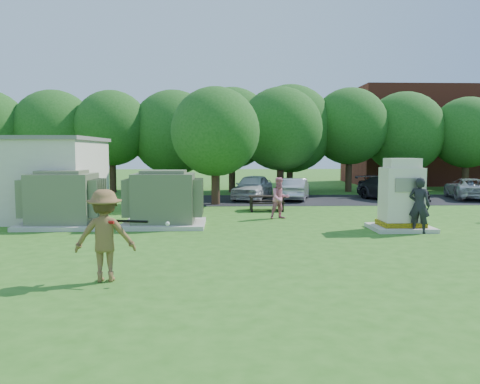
{
  "coord_description": "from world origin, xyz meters",
  "views": [
    {
      "loc": [
        -0.62,
        -12.8,
        2.77
      ],
      "look_at": [
        0.0,
        4.0,
        1.3
      ],
      "focal_mm": 35.0,
      "sensor_mm": 36.0,
      "label": 1
    }
  ],
  "objects_px": {
    "transformer_left": "(63,200)",
    "car_dark": "(392,189)",
    "generator_cabinet": "(401,199)",
    "picnic_table": "(266,201)",
    "car_silver_b": "(468,189)",
    "car_silver_a": "(295,189)",
    "person_by_generator": "(419,205)",
    "car_white": "(253,187)",
    "transformer_right": "(164,200)",
    "person_at_picnic": "(280,198)",
    "batter": "(105,235)"
  },
  "relations": [
    {
      "from": "transformer_left",
      "to": "car_dark",
      "type": "bearing_deg",
      "value": 28.9
    },
    {
      "from": "picnic_table",
      "to": "car_silver_b",
      "type": "relative_size",
      "value": 0.38
    },
    {
      "from": "person_at_picnic",
      "to": "transformer_right",
      "type": "bearing_deg",
      "value": -176.24
    },
    {
      "from": "transformer_left",
      "to": "person_by_generator",
      "type": "bearing_deg",
      "value": -8.58
    },
    {
      "from": "picnic_table",
      "to": "car_dark",
      "type": "relative_size",
      "value": 0.35
    },
    {
      "from": "transformer_left",
      "to": "person_at_picnic",
      "type": "relative_size",
      "value": 1.76
    },
    {
      "from": "generator_cabinet",
      "to": "person_at_picnic",
      "type": "distance_m",
      "value": 4.87
    },
    {
      "from": "transformer_left",
      "to": "car_dark",
      "type": "xyz_separation_m",
      "value": [
        15.36,
        8.48,
        -0.29
      ]
    },
    {
      "from": "car_dark",
      "to": "batter",
      "type": "bearing_deg",
      "value": -148.23
    },
    {
      "from": "batter",
      "to": "picnic_table",
      "type": "bearing_deg",
      "value": -117.17
    },
    {
      "from": "picnic_table",
      "to": "generator_cabinet",
      "type": "bearing_deg",
      "value": -52.44
    },
    {
      "from": "transformer_left",
      "to": "car_silver_a",
      "type": "relative_size",
      "value": 0.79
    },
    {
      "from": "generator_cabinet",
      "to": "picnic_table",
      "type": "height_order",
      "value": "generator_cabinet"
    },
    {
      "from": "batter",
      "to": "car_dark",
      "type": "height_order",
      "value": "batter"
    },
    {
      "from": "batter",
      "to": "person_by_generator",
      "type": "xyz_separation_m",
      "value": [
        9.13,
        5.5,
        -0.04
      ]
    },
    {
      "from": "person_by_generator",
      "to": "generator_cabinet",
      "type": "bearing_deg",
      "value": -29.2
    },
    {
      "from": "person_by_generator",
      "to": "car_silver_b",
      "type": "bearing_deg",
      "value": -90.23
    },
    {
      "from": "transformer_left",
      "to": "transformer_right",
      "type": "bearing_deg",
      "value": 0.0
    },
    {
      "from": "car_silver_a",
      "to": "batter",
      "type": "bearing_deg",
      "value": 82.89
    },
    {
      "from": "person_by_generator",
      "to": "car_dark",
      "type": "height_order",
      "value": "person_by_generator"
    },
    {
      "from": "transformer_right",
      "to": "batter",
      "type": "xyz_separation_m",
      "value": [
        -0.33,
        -7.38,
        0.01
      ]
    },
    {
      "from": "batter",
      "to": "transformer_right",
      "type": "bearing_deg",
      "value": -98.53
    },
    {
      "from": "transformer_left",
      "to": "car_silver_b",
      "type": "distance_m",
      "value": 22.15
    },
    {
      "from": "generator_cabinet",
      "to": "car_silver_a",
      "type": "relative_size",
      "value": 0.67
    },
    {
      "from": "transformer_left",
      "to": "generator_cabinet",
      "type": "bearing_deg",
      "value": -5.57
    },
    {
      "from": "picnic_table",
      "to": "person_by_generator",
      "type": "xyz_separation_m",
      "value": [
        4.59,
        -6.22,
        0.51
      ]
    },
    {
      "from": "person_by_generator",
      "to": "car_dark",
      "type": "relative_size",
      "value": 0.41
    },
    {
      "from": "car_white",
      "to": "car_silver_a",
      "type": "relative_size",
      "value": 1.11
    },
    {
      "from": "person_at_picnic",
      "to": "car_silver_a",
      "type": "bearing_deg",
      "value": 59.85
    },
    {
      "from": "car_silver_b",
      "to": "car_silver_a",
      "type": "bearing_deg",
      "value": 14.8
    },
    {
      "from": "person_by_generator",
      "to": "person_at_picnic",
      "type": "xyz_separation_m",
      "value": [
        -4.28,
        3.57,
        -0.09
      ]
    },
    {
      "from": "car_silver_b",
      "to": "person_by_generator",
      "type": "bearing_deg",
      "value": 69.66
    },
    {
      "from": "car_silver_a",
      "to": "car_dark",
      "type": "xyz_separation_m",
      "value": [
        5.36,
        -0.63,
        0.06
      ]
    },
    {
      "from": "generator_cabinet",
      "to": "person_by_generator",
      "type": "height_order",
      "value": "generator_cabinet"
    },
    {
      "from": "generator_cabinet",
      "to": "car_white",
      "type": "height_order",
      "value": "generator_cabinet"
    },
    {
      "from": "car_white",
      "to": "car_dark",
      "type": "xyz_separation_m",
      "value": [
        7.77,
        -1.03,
        -0.04
      ]
    },
    {
      "from": "car_white",
      "to": "car_silver_a",
      "type": "height_order",
      "value": "car_white"
    },
    {
      "from": "car_silver_a",
      "to": "person_by_generator",
      "type": "bearing_deg",
      "value": 117.6
    },
    {
      "from": "generator_cabinet",
      "to": "car_silver_b",
      "type": "xyz_separation_m",
      "value": [
        7.97,
        10.43,
        -0.5
      ]
    },
    {
      "from": "generator_cabinet",
      "to": "car_silver_a",
      "type": "height_order",
      "value": "generator_cabinet"
    },
    {
      "from": "picnic_table",
      "to": "car_white",
      "type": "relative_size",
      "value": 0.39
    },
    {
      "from": "car_silver_a",
      "to": "car_silver_b",
      "type": "xyz_separation_m",
      "value": [
        10.12,
        0.13,
        -0.02
      ]
    },
    {
      "from": "transformer_right",
      "to": "batter",
      "type": "distance_m",
      "value": 7.39
    },
    {
      "from": "person_by_generator",
      "to": "car_white",
      "type": "height_order",
      "value": "person_by_generator"
    },
    {
      "from": "car_white",
      "to": "car_silver_b",
      "type": "bearing_deg",
      "value": 17.27
    },
    {
      "from": "person_by_generator",
      "to": "person_at_picnic",
      "type": "height_order",
      "value": "person_by_generator"
    },
    {
      "from": "person_by_generator",
      "to": "car_dark",
      "type": "bearing_deg",
      "value": -71.25
    },
    {
      "from": "transformer_right",
      "to": "car_dark",
      "type": "bearing_deg",
      "value": 36.03
    },
    {
      "from": "transformer_left",
      "to": "car_white",
      "type": "distance_m",
      "value": 12.17
    },
    {
      "from": "transformer_left",
      "to": "car_silver_a",
      "type": "distance_m",
      "value": 13.54
    }
  ]
}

